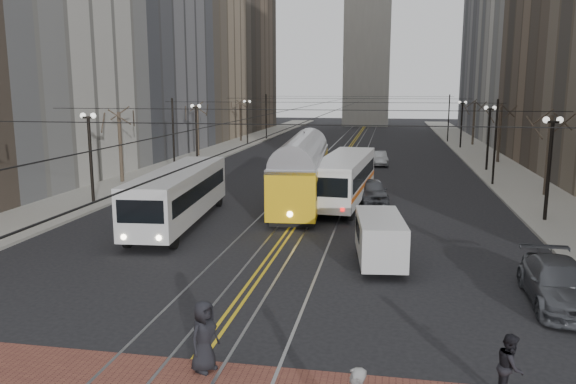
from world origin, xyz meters
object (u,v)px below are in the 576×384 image
at_px(streetcar, 302,178).
at_px(pedestrian_a, 204,336).
at_px(cargo_van, 380,241).
at_px(sedan_parked, 559,284).
at_px(pedestrian_c, 510,366).
at_px(sedan_grey, 372,191).
at_px(rear_bus, 344,180).
at_px(sedan_silver, 379,158).
at_px(transit_bus, 180,197).

height_order(streetcar, pedestrian_a, streetcar).
distance_m(cargo_van, pedestrian_a, 10.96).
height_order(sedan_parked, pedestrian_c, pedestrian_c).
bearing_deg(sedan_grey, rear_bus, -166.63).
height_order(streetcar, sedan_silver, streetcar).
distance_m(transit_bus, streetcar, 8.90).
bearing_deg(streetcar, pedestrian_c, -72.92).
xyz_separation_m(sedan_silver, pedestrian_c, (4.03, -42.02, 0.16)).
bearing_deg(sedan_parked, pedestrian_c, -111.69).
bearing_deg(transit_bus, pedestrian_a, -71.58).
distance_m(sedan_grey, pedestrian_c, 23.84).
bearing_deg(rear_bus, cargo_van, -74.52).
bearing_deg(sedan_parked, streetcar, 128.08).
distance_m(streetcar, sedan_silver, 20.29).
xyz_separation_m(streetcar, pedestrian_a, (0.89, -22.26, -0.73)).
distance_m(pedestrian_a, pedestrian_c, 7.64).
height_order(rear_bus, cargo_van, rear_bus).
height_order(sedan_grey, pedestrian_a, pedestrian_a).
relative_size(streetcar, cargo_van, 3.08).
height_order(transit_bus, cargo_van, transit_bus).
xyz_separation_m(cargo_van, sedan_parked, (6.19, -3.41, -0.29)).
height_order(transit_bus, streetcar, streetcar).
height_order(rear_bus, pedestrian_a, rear_bus).
bearing_deg(cargo_van, pedestrian_a, -120.00).
bearing_deg(sedan_parked, sedan_grey, 114.23).
bearing_deg(pedestrian_c, transit_bus, 54.18).
xyz_separation_m(sedan_parked, pedestrian_c, (-2.90, -6.65, 0.08)).
height_order(cargo_van, pedestrian_c, cargo_van).
distance_m(rear_bus, sedan_silver, 19.35).
bearing_deg(transit_bus, streetcar, 45.10).
height_order(transit_bus, rear_bus, rear_bus).
bearing_deg(rear_bus, sedan_silver, 88.87).
height_order(rear_bus, pedestrian_c, rear_bus).
bearing_deg(pedestrian_a, pedestrian_c, -65.85).
bearing_deg(streetcar, sedan_silver, 73.28).
bearing_deg(pedestrian_c, sedan_silver, 16.95).
height_order(rear_bus, sedan_silver, rear_bus).
relative_size(transit_bus, rear_bus, 1.02).
xyz_separation_m(transit_bus, cargo_van, (10.98, -5.40, -0.47)).
distance_m(rear_bus, sedan_grey, 2.09).
bearing_deg(streetcar, sedan_grey, 11.49).
bearing_deg(pedestrian_a, sedan_grey, 15.42).
distance_m(transit_bus, pedestrian_c, 21.05).
distance_m(sedan_parked, pedestrian_a, 12.46).
distance_m(streetcar, rear_bus, 2.76).
relative_size(sedan_parked, pedestrian_a, 2.68).
height_order(sedan_silver, pedestrian_c, pedestrian_c).
bearing_deg(transit_bus, sedan_parked, -31.95).
bearing_deg(sedan_silver, transit_bus, -119.29).
bearing_deg(sedan_grey, transit_bus, -150.53).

